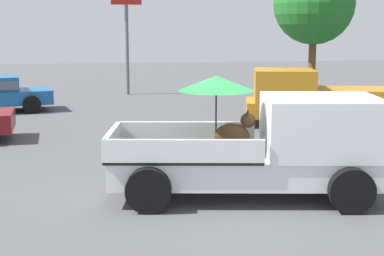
# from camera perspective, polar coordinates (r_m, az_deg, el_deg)

# --- Properties ---
(ground_plane) EXTENTS (80.00, 80.00, 0.00)m
(ground_plane) POSITION_cam_1_polar(r_m,az_deg,el_deg) (11.18, 5.19, -6.67)
(ground_plane) COLOR #4C4C4F
(pickup_truck_main) EXTENTS (5.30, 2.97, 2.28)m
(pickup_truck_main) POSITION_cam_1_polar(r_m,az_deg,el_deg) (10.99, 7.63, -1.70)
(pickup_truck_main) COLOR black
(pickup_truck_main) RESTS_ON ground
(pickup_truck_red) EXTENTS (5.09, 3.04, 1.80)m
(pickup_truck_red) POSITION_cam_1_polar(r_m,az_deg,el_deg) (19.20, 11.92, 2.86)
(pickup_truck_red) COLOR black
(pickup_truck_red) RESTS_ON ground
(motel_sign) EXTENTS (1.40, 0.16, 5.02)m
(motel_sign) POSITION_cam_1_polar(r_m,az_deg,el_deg) (27.33, -6.44, 10.70)
(motel_sign) COLOR #59595B
(motel_sign) RESTS_ON ground
(tree_by_lot) EXTENTS (3.46, 3.46, 5.83)m
(tree_by_lot) POSITION_cam_1_polar(r_m,az_deg,el_deg) (25.83, 11.88, 11.79)
(tree_by_lot) COLOR brown
(tree_by_lot) RESTS_ON ground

